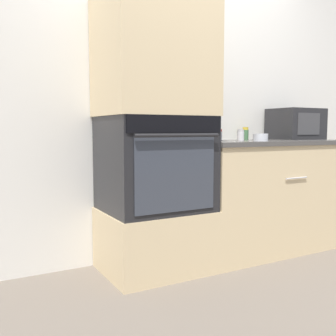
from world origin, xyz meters
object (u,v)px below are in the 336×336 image
wall_oven (155,163)px  knife_block (201,130)px  microwave (296,124)px  condiment_jar_near (219,135)px  condiment_jar_far (245,134)px  bowl (260,137)px  condiment_jar_mid (241,135)px

wall_oven → knife_block: knife_block is taller
wall_oven → microwave: microwave is taller
microwave → knife_block: bearing=176.2°
condiment_jar_near → condiment_jar_far: 0.33m
condiment_jar_near → condiment_jar_far: size_ratio=0.84×
wall_oven → bowl: 0.86m
condiment_jar_far → wall_oven: bearing=-166.5°
knife_block → condiment_jar_far: (0.51, 0.07, -0.03)m
wall_oven → condiment_jar_far: 1.07m
condiment_jar_far → microwave: bearing=-15.8°
wall_oven → knife_block: size_ratio=3.34×
bowl → condiment_jar_far: condiment_jar_far is taller
knife_block → condiment_jar_near: size_ratio=2.29×
wall_oven → condiment_jar_near: size_ratio=7.66×
condiment_jar_mid → bowl: bearing=-76.6°
bowl → condiment_jar_mid: (-0.04, 0.18, 0.01)m
condiment_jar_near → microwave: bearing=-5.4°
knife_block → condiment_jar_near: 0.19m
wall_oven → microwave: bearing=4.3°
bowl → condiment_jar_far: bearing=64.6°
condiment_jar_mid → condiment_jar_far: size_ratio=0.81×
microwave → condiment_jar_far: 0.49m
condiment_jar_mid → wall_oven: bearing=-178.5°
bowl → condiment_jar_mid: size_ratio=1.28×
microwave → condiment_jar_near: (-0.80, 0.08, -0.09)m
microwave → condiment_jar_mid: (-0.71, -0.09, -0.09)m
wall_oven → microwave: 1.52m
wall_oven → knife_block: (0.51, 0.18, 0.24)m
wall_oven → microwave: (1.49, 0.11, 0.29)m
wall_oven → condiment_jar_near: bearing=15.2°
microwave → wall_oven: bearing=-175.7°
wall_oven → condiment_jar_far: wall_oven is taller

